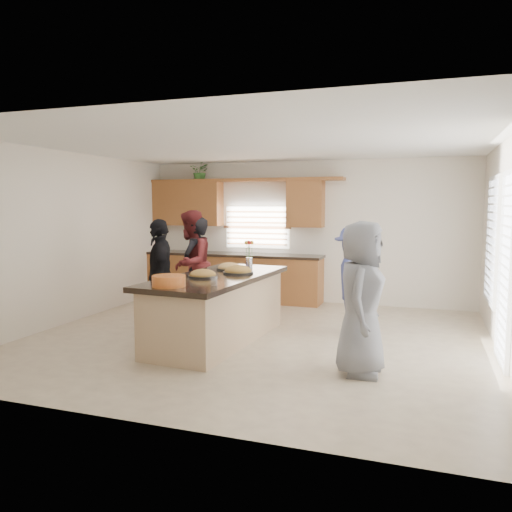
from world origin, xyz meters
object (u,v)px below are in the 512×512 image
at_px(island, 217,310).
at_px(woman_left_back, 197,267).
at_px(salad_bowl, 169,280).
at_px(woman_left_front, 160,275).
at_px(woman_right_back, 355,281).
at_px(woman_right_front, 361,298).
at_px(woman_left_mid, 191,264).

xyz_separation_m(island, woman_left_back, (-0.96, 1.37, 0.41)).
bearing_deg(woman_left_back, salad_bowl, 29.95).
xyz_separation_m(salad_bowl, woman_left_front, (-0.91, 1.38, -0.16)).
height_order(salad_bowl, woman_right_back, woman_right_back).
bearing_deg(woman_left_front, island, 43.28).
bearing_deg(woman_right_front, island, 71.79).
bearing_deg(island, woman_left_back, 129.21).
relative_size(woman_left_mid, woman_left_front, 1.07).
bearing_deg(woman_right_back, woman_right_front, -170.55).
relative_size(salad_bowl, woman_right_front, 0.23).
distance_m(woman_left_back, woman_left_front, 1.06).
bearing_deg(salad_bowl, island, 80.75).
bearing_deg(woman_right_front, woman_left_mid, 57.92).
height_order(salad_bowl, woman_left_back, woman_left_back).
relative_size(island, woman_left_front, 1.61).
bearing_deg(salad_bowl, woman_left_mid, 110.28).
distance_m(woman_left_front, woman_right_front, 3.36).
distance_m(salad_bowl, woman_right_front, 2.31).
bearing_deg(woman_left_front, woman_left_back, 142.64).
height_order(woman_left_back, woman_left_mid, woman_left_mid).
xyz_separation_m(island, woman_right_back, (1.80, 0.93, 0.38)).
relative_size(woman_left_mid, woman_right_back, 1.11).
bearing_deg(woman_left_back, woman_right_front, 67.57).
bearing_deg(island, woman_right_back, 31.26).
relative_size(island, woman_left_back, 1.61).
height_order(woman_left_mid, woman_left_front, woman_left_mid).
xyz_separation_m(woman_left_mid, woman_right_back, (2.87, -0.40, -0.09)).
bearing_deg(woman_right_front, woman_left_back, 56.65).
relative_size(salad_bowl, woman_left_front, 0.24).
distance_m(woman_right_back, woman_right_front, 1.69).
relative_size(salad_bowl, woman_left_mid, 0.22).
bearing_deg(woman_right_front, salad_bowl, 99.37).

